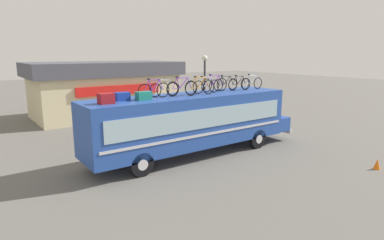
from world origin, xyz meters
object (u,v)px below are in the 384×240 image
(rooftop_bicycle_6, at_px, (214,84))
(rooftop_bicycle_8, at_px, (239,84))
(rooftop_bicycle_9, at_px, (252,83))
(rooftop_bicycle_1, at_px, (154,90))
(bus, at_px, (194,120))
(rooftop_bicycle_3, at_px, (182,88))
(rooftop_bicycle_4, at_px, (200,87))
(luggage_bag_1, at_px, (106,98))
(luggage_bag_2, at_px, (122,96))
(rooftop_bicycle_2, at_px, (164,89))
(traffic_cone, at_px, (377,164))
(rooftop_bicycle_5, at_px, (206,86))
(rooftop_bicycle_7, at_px, (226,84))
(street_lamp, at_px, (205,82))
(luggage_bag_3, at_px, (144,96))

(rooftop_bicycle_6, distance_m, rooftop_bicycle_8, 1.64)
(rooftop_bicycle_9, bearing_deg, rooftop_bicycle_1, 179.78)
(bus, distance_m, rooftop_bicycle_9, 4.51)
(rooftop_bicycle_3, xyz_separation_m, rooftop_bicycle_4, (0.87, -0.33, -0.00))
(luggage_bag_1, xyz_separation_m, rooftop_bicycle_6, (6.39, 0.68, 0.18))
(bus, xyz_separation_m, rooftop_bicycle_6, (1.68, 0.39, 1.72))
(luggage_bag_2, bearing_deg, bus, -2.45)
(bus, bearing_deg, rooftop_bicycle_6, 13.12)
(rooftop_bicycle_2, bearing_deg, rooftop_bicycle_9, -3.18)
(rooftop_bicycle_2, xyz_separation_m, traffic_cone, (7.09, -7.00, -3.29))
(rooftop_bicycle_3, xyz_separation_m, rooftop_bicycle_5, (1.58, 0.08, -0.02))
(rooftop_bicycle_7, bearing_deg, rooftop_bicycle_2, -178.25)
(rooftop_bicycle_2, distance_m, rooftop_bicycle_9, 5.73)
(rooftop_bicycle_5, distance_m, street_lamp, 5.40)
(rooftop_bicycle_7, bearing_deg, rooftop_bicycle_6, -177.26)
(luggage_bag_1, distance_m, street_lamp, 10.00)
(luggage_bag_1, distance_m, rooftop_bicycle_6, 6.43)
(traffic_cone, bearing_deg, luggage_bag_1, 148.00)
(rooftop_bicycle_1, distance_m, rooftop_bicycle_7, 4.83)
(luggage_bag_1, relative_size, rooftop_bicycle_5, 0.35)
(luggage_bag_3, height_order, street_lamp, street_lamp)
(luggage_bag_3, xyz_separation_m, rooftop_bicycle_7, (5.48, 0.66, 0.18))
(bus, height_order, rooftop_bicycle_5, rooftop_bicycle_5)
(luggage_bag_2, height_order, traffic_cone, luggage_bag_2)
(rooftop_bicycle_9, xyz_separation_m, street_lamp, (-0.04, 4.38, -0.27))
(bus, xyz_separation_m, luggage_bag_3, (-2.94, -0.22, 1.51))
(rooftop_bicycle_5, xyz_separation_m, traffic_cone, (4.67, -6.78, -3.31))
(rooftop_bicycle_4, bearing_deg, luggage_bag_2, 172.92)
(luggage_bag_1, distance_m, rooftop_bicycle_4, 4.86)
(luggage_bag_3, distance_m, rooftop_bicycle_2, 1.50)
(rooftop_bicycle_1, bearing_deg, luggage_bag_2, 174.50)
(luggage_bag_2, distance_m, rooftop_bicycle_6, 5.48)
(rooftop_bicycle_3, height_order, rooftop_bicycle_8, rooftop_bicycle_3)
(rooftop_bicycle_7, xyz_separation_m, street_lamp, (1.59, 3.94, -0.27))
(luggage_bag_1, bearing_deg, rooftop_bicycle_3, 4.08)
(rooftop_bicycle_3, relative_size, rooftop_bicycle_6, 1.00)
(luggage_bag_2, relative_size, traffic_cone, 1.30)
(rooftop_bicycle_4, xyz_separation_m, rooftop_bicycle_7, (2.39, 0.76, -0.03))
(luggage_bag_3, height_order, rooftop_bicycle_9, rooftop_bicycle_9)
(rooftop_bicycle_3, bearing_deg, luggage_bag_2, 176.94)
(luggage_bag_2, distance_m, rooftop_bicycle_7, 6.35)
(bus, height_order, traffic_cone, bus)
(traffic_cone, bearing_deg, rooftop_bicycle_7, 112.82)
(rooftop_bicycle_6, xyz_separation_m, rooftop_bicycle_8, (1.63, -0.23, -0.03))
(rooftop_bicycle_4, bearing_deg, luggage_bag_3, 178.09)
(rooftop_bicycle_2, relative_size, rooftop_bicycle_6, 0.91)
(rooftop_bicycle_1, xyz_separation_m, rooftop_bicycle_4, (2.42, -0.34, 0.01))
(bus, bearing_deg, traffic_cone, -50.36)
(luggage_bag_3, relative_size, street_lamp, 0.13)
(rooftop_bicycle_4, height_order, rooftop_bicycle_8, rooftop_bicycle_4)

